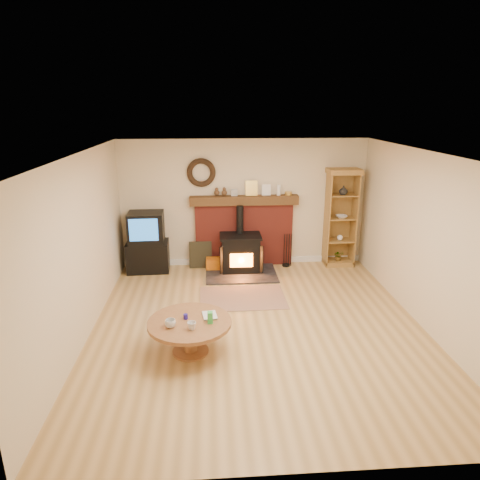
{
  "coord_description": "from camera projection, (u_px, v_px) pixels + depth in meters",
  "views": [
    {
      "loc": [
        -0.68,
        -5.79,
        3.24
      ],
      "look_at": [
        -0.2,
        1.0,
        1.07
      ],
      "focal_mm": 32.0,
      "sensor_mm": 36.0,
      "label": 1
    }
  ],
  "objects": [
    {
      "name": "ground",
      "position": [
        258.0,
        326.0,
        6.54
      ],
      "size": [
        5.5,
        5.5,
        0.0
      ],
      "primitive_type": "plane",
      "color": "#A67F45",
      "rests_on": "ground"
    },
    {
      "name": "leaning_painting",
      "position": [
        201.0,
        255.0,
        8.82
      ],
      "size": [
        0.46,
        0.12,
        0.55
      ],
      "primitive_type": "cube",
      "rotation": [
        -0.17,
        0.0,
        0.0
      ],
      "color": "black",
      "rests_on": "ground"
    },
    {
      "name": "curio_cabinet",
      "position": [
        340.0,
        218.0,
        8.79
      ],
      "size": [
        0.65,
        0.47,
        2.02
      ],
      "color": "olive",
      "rests_on": "ground"
    },
    {
      "name": "chimney_breast",
      "position": [
        244.0,
        228.0,
        8.83
      ],
      "size": [
        2.2,
        0.22,
        1.78
      ],
      "color": "maroon",
      "rests_on": "ground"
    },
    {
      "name": "coffee_table",
      "position": [
        190.0,
        327.0,
        5.73
      ],
      "size": [
        1.13,
        1.13,
        0.64
      ],
      "color": "brown",
      "rests_on": "ground"
    },
    {
      "name": "firelog_box",
      "position": [
        216.0,
        264.0,
        8.74
      ],
      "size": [
        0.39,
        0.25,
        0.24
      ],
      "primitive_type": "cube",
      "rotation": [
        0.0,
        0.0,
        -0.02
      ],
      "color": "orange",
      "rests_on": "ground"
    },
    {
      "name": "area_rug",
      "position": [
        242.0,
        298.0,
        7.49
      ],
      "size": [
        1.5,
        1.04,
        0.01
      ],
      "primitive_type": "cube",
      "rotation": [
        0.0,
        0.0,
        0.02
      ],
      "color": "brown",
      "rests_on": "ground"
    },
    {
      "name": "wood_stove",
      "position": [
        241.0,
        254.0,
        8.58
      ],
      "size": [
        1.4,
        1.0,
        1.32
      ],
      "color": "black",
      "rests_on": "ground"
    },
    {
      "name": "tv_unit",
      "position": [
        147.0,
        243.0,
        8.57
      ],
      "size": [
        0.85,
        0.61,
        1.21
      ],
      "color": "black",
      "rests_on": "ground"
    },
    {
      "name": "room_shell",
      "position": [
        257.0,
        216.0,
        6.1
      ],
      "size": [
        5.02,
        5.52,
        2.61
      ],
      "color": "beige",
      "rests_on": "ground"
    },
    {
      "name": "fire_tools",
      "position": [
        287.0,
        259.0,
        8.92
      ],
      "size": [
        0.19,
        0.16,
        0.7
      ],
      "color": "black",
      "rests_on": "ground"
    }
  ]
}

